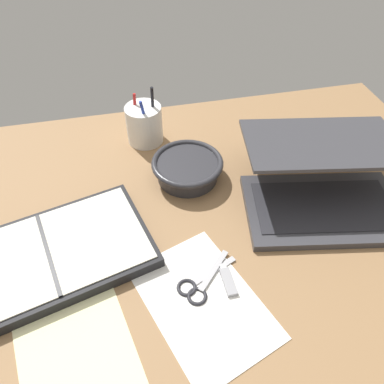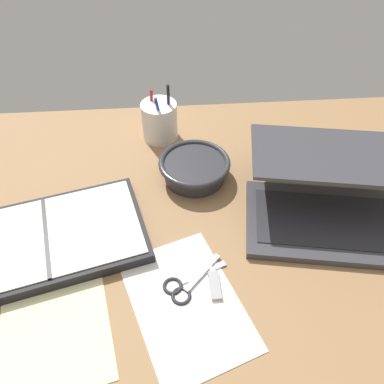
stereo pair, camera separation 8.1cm
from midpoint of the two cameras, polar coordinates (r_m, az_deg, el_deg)
The scene contains 9 objects.
desk_top at distance 83.60cm, azimuth -2.36°, elevation -6.35°, with size 140.00×100.00×2.00cm, color #936D47.
laptop at distance 88.78cm, azimuth 16.95°, elevation 0.83°, with size 40.32×37.00×14.08cm.
bowl at distance 92.38cm, azimuth -3.21°, elevation 3.55°, with size 17.67×17.67×5.47cm.
pen_cup at distance 104.24cm, azimuth -9.51°, elevation 10.08°, with size 9.74×9.74×16.48cm.
planner at distance 83.56cm, azimuth -23.53°, elevation -9.15°, with size 45.07×33.29×3.02cm.
scissors at distance 74.45cm, azimuth -2.32°, elevation -14.34°, with size 13.09×10.93×0.80cm.
paper_sheet_front at distance 73.06cm, azimuth -1.62°, elevation -16.66°, with size 18.86×28.02×0.16cm, color white.
paper_sheet_beside_planner at distance 74.38cm, azimuth -20.95°, elevation -20.33°, with size 18.84×26.99×0.16cm, color #F4EFB2.
usb_drive at distance 74.84cm, azimuth 2.35°, elevation -13.59°, with size 2.07×7.22×1.00cm.
Camera 1 is at (-11.95, -50.61, 66.60)cm, focal length 35.00 mm.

